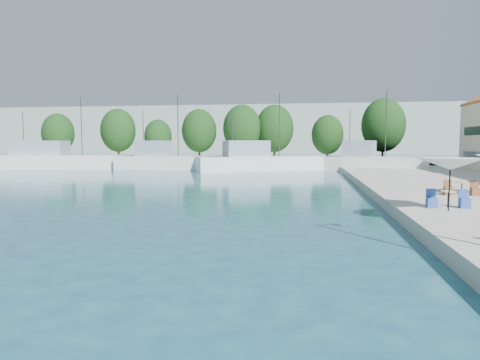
% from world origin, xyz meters
% --- Properties ---
extents(quay_far, '(90.00, 16.00, 0.60)m').
position_xyz_m(quay_far, '(-8.00, 67.00, 0.30)').
color(quay_far, '#A5A295').
rests_on(quay_far, ground).
extents(hill_west, '(180.00, 40.00, 16.00)m').
position_xyz_m(hill_west, '(-30.00, 160.00, 8.00)').
color(hill_west, '#929F94').
rests_on(hill_west, ground).
extents(hill_east, '(140.00, 40.00, 12.00)m').
position_xyz_m(hill_east, '(40.00, 180.00, 6.00)').
color(hill_east, '#929F94').
rests_on(hill_east, ground).
extents(trawler_01, '(22.92, 10.73, 10.20)m').
position_xyz_m(trawler_01, '(-31.58, 55.43, 1.07)').
color(trawler_01, silver).
rests_on(trawler_01, ground).
extents(trawler_02, '(13.93, 4.15, 10.20)m').
position_xyz_m(trawler_02, '(-16.44, 54.90, 1.07)').
color(trawler_02, silver).
rests_on(trawler_02, ground).
extents(trawler_03, '(17.90, 11.34, 10.20)m').
position_xyz_m(trawler_03, '(-3.65, 54.82, 1.07)').
color(trawler_03, white).
rests_on(trawler_03, ground).
extents(trawler_04, '(12.72, 6.84, 10.20)m').
position_xyz_m(trawler_04, '(9.77, 55.53, 1.07)').
color(trawler_04, silver).
rests_on(trawler_04, ground).
extents(tree_01, '(5.33, 5.33, 7.89)m').
position_xyz_m(tree_01, '(-39.99, 68.23, 5.15)').
color(tree_01, '#3F2B19').
rests_on(tree_01, quay_far).
extents(tree_02, '(5.83, 5.83, 8.63)m').
position_xyz_m(tree_02, '(-29.66, 69.35, 5.58)').
color(tree_02, '#3F2B19').
rests_on(tree_02, quay_far).
extents(tree_03, '(4.65, 4.65, 6.89)m').
position_xyz_m(tree_03, '(-23.24, 70.98, 4.57)').
color(tree_03, '#3F2B19').
rests_on(tree_03, quay_far).
extents(tree_04, '(5.71, 5.71, 8.45)m').
position_xyz_m(tree_04, '(-15.73, 69.80, 5.48)').
color(tree_04, '#3F2B19').
rests_on(tree_04, quay_far).
extents(tree_05, '(6.03, 6.03, 8.92)m').
position_xyz_m(tree_05, '(-8.35, 68.18, 5.75)').
color(tree_05, '#3F2B19').
rests_on(tree_05, quay_far).
extents(tree_06, '(6.08, 6.08, 8.99)m').
position_xyz_m(tree_06, '(-3.33, 69.82, 5.79)').
color(tree_06, '#3F2B19').
rests_on(tree_06, quay_far).
extents(tree_07, '(4.85, 4.85, 7.17)m').
position_xyz_m(tree_07, '(4.92, 68.07, 4.74)').
color(tree_07, '#3F2B19').
rests_on(tree_07, quay_far).
extents(tree_08, '(6.55, 6.55, 9.69)m').
position_xyz_m(tree_08, '(13.27, 69.12, 6.19)').
color(tree_08, '#3F2B19').
rests_on(tree_08, quay_far).
extents(umbrella_white, '(2.77, 2.77, 2.29)m').
position_xyz_m(umbrella_white, '(7.98, 20.36, 2.63)').
color(umbrella_white, black).
rests_on(umbrella_white, quay_right).
extents(cafe_table_02, '(1.82, 0.70, 0.76)m').
position_xyz_m(cafe_table_02, '(8.28, 21.41, 0.89)').
color(cafe_table_02, black).
rests_on(cafe_table_02, quay_right).
extents(cafe_table_03, '(1.82, 0.70, 0.76)m').
position_xyz_m(cafe_table_03, '(10.49, 26.36, 0.89)').
color(cafe_table_03, black).
rests_on(cafe_table_03, quay_right).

